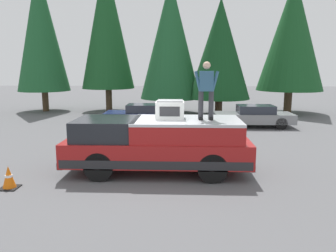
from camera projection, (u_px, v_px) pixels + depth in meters
name	position (u px, v px, depth m)	size (l,w,h in m)	color
ground_plane	(144.00, 175.00, 10.00)	(90.00, 90.00, 0.00)	#565659
pickup_truck	(158.00, 144.00, 10.13)	(2.01, 5.54, 1.65)	maroon
compressor_unit	(170.00, 110.00, 10.02)	(0.65, 0.84, 0.56)	silver
person_on_truck_bed	(206.00, 89.00, 9.73)	(0.29, 0.72, 1.69)	#333338
parked_car_grey	(254.00, 116.00, 17.82)	(1.64, 4.10, 1.16)	gray
parked_car_navy	(143.00, 115.00, 18.26)	(1.64, 4.10, 1.16)	navy
traffic_cone	(9.00, 178.00, 8.86)	(0.47, 0.47, 0.62)	black
conifer_far_left	(292.00, 34.00, 22.26)	(4.39, 4.39, 9.05)	#4C3826
conifer_left	(220.00, 49.00, 21.34)	(3.97, 3.97, 7.44)	#4C3826
conifer_center_left	(171.00, 39.00, 22.17)	(4.07, 4.07, 8.91)	#4C3826
conifer_center_right	(107.00, 24.00, 23.14)	(3.69, 3.69, 10.54)	#4C3826
conifer_right	(41.00, 29.00, 23.16)	(3.60, 3.60, 10.02)	#4C3826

